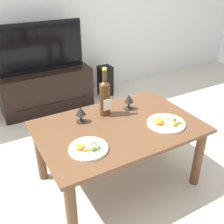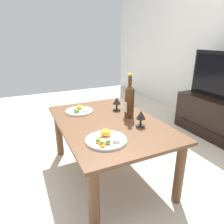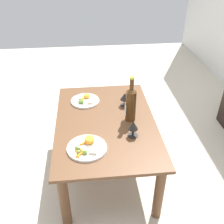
{
  "view_description": "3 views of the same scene",
  "coord_description": "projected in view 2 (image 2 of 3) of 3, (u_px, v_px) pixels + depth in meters",
  "views": [
    {
      "loc": [
        -0.86,
        -1.41,
        1.53
      ],
      "look_at": [
        -0.02,
        0.05,
        0.61
      ],
      "focal_mm": 42.67,
      "sensor_mm": 36.0,
      "label": 1
    },
    {
      "loc": [
        1.42,
        -0.63,
        1.17
      ],
      "look_at": [
        -0.02,
        0.04,
        0.58
      ],
      "focal_mm": 32.54,
      "sensor_mm": 36.0,
      "label": 2
    },
    {
      "loc": [
        1.69,
        -0.13,
        1.74
      ],
      "look_at": [
        -0.02,
        0.05,
        0.59
      ],
      "focal_mm": 42.14,
      "sensor_mm": 36.0,
      "label": 3
    }
  ],
  "objects": [
    {
      "name": "goblet_left",
      "position": [
        117.0,
        102.0,
        1.91
      ],
      "size": [
        0.08,
        0.08,
        0.12
      ],
      "color": "black",
      "rests_on": "dining_table"
    },
    {
      "name": "tv_stand",
      "position": [
        219.0,
        119.0,
        2.47
      ],
      "size": [
        1.06,
        0.41,
        0.48
      ],
      "color": "black",
      "rests_on": "ground_plane"
    },
    {
      "name": "ground_plane",
      "position": [
        109.0,
        173.0,
        1.86
      ],
      "size": [
        6.4,
        6.4,
        0.0
      ],
      "primitive_type": "plane",
      "color": "beige"
    },
    {
      "name": "dinner_plate_left",
      "position": [
        79.0,
        111.0,
        1.89
      ],
      "size": [
        0.25,
        0.25,
        0.05
      ],
      "color": "white",
      "rests_on": "dining_table"
    },
    {
      "name": "dining_table",
      "position": [
        108.0,
        131.0,
        1.72
      ],
      "size": [
        1.17,
        0.79,
        0.52
      ],
      "color": "brown",
      "rests_on": "ground_plane"
    },
    {
      "name": "wine_bottle",
      "position": [
        129.0,
        100.0,
        1.72
      ],
      "size": [
        0.08,
        0.08,
        0.38
      ],
      "color": "#4C2D14",
      "rests_on": "dining_table"
    },
    {
      "name": "goblet_right",
      "position": [
        141.0,
        116.0,
        1.56
      ],
      "size": [
        0.08,
        0.08,
        0.13
      ],
      "color": "black",
      "rests_on": "dining_table"
    },
    {
      "name": "dinner_plate_right",
      "position": [
        106.0,
        139.0,
        1.35
      ],
      "size": [
        0.28,
        0.28,
        0.06
      ],
      "color": "white",
      "rests_on": "dining_table"
    }
  ]
}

